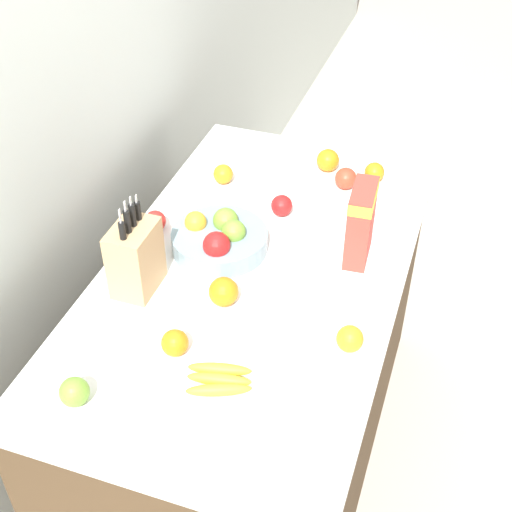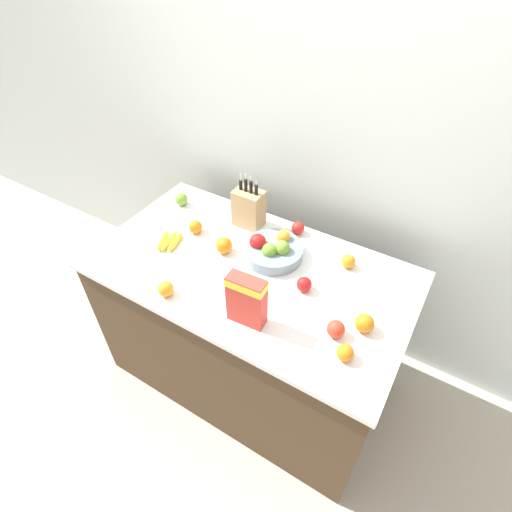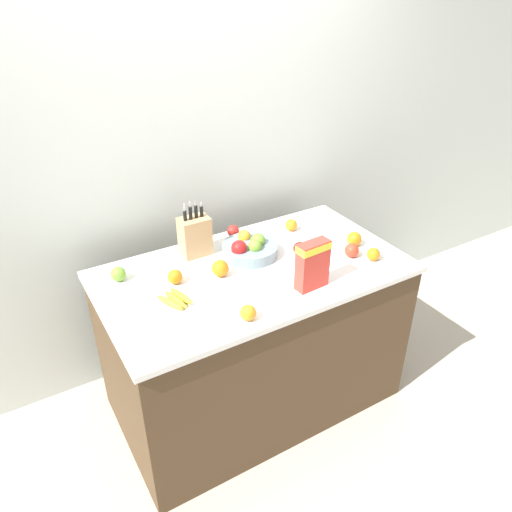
# 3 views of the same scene
# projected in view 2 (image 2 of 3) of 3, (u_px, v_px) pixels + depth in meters

# --- Properties ---
(ground_plane) EXTENTS (14.00, 14.00, 0.00)m
(ground_plane) POSITION_uv_depth(u_px,v_px,m) (251.00, 370.00, 2.55)
(ground_plane) COLOR #B2A899
(wall_back) EXTENTS (9.00, 0.06, 2.60)m
(wall_back) POSITION_uv_depth(u_px,v_px,m) (314.00, 140.00, 2.09)
(wall_back) COLOR silver
(wall_back) RESTS_ON ground_plane
(counter) EXTENTS (1.57, 0.87, 0.91)m
(counter) POSITION_uv_depth(u_px,v_px,m) (250.00, 326.00, 2.25)
(counter) COLOR #4C3823
(counter) RESTS_ON ground_plane
(knife_block) EXTENTS (0.16, 0.11, 0.31)m
(knife_block) POSITION_uv_depth(u_px,v_px,m) (249.00, 208.00, 2.13)
(knife_block) COLOR tan
(knife_block) RESTS_ON counter
(cereal_box) EXTENTS (0.17, 0.08, 0.24)m
(cereal_box) POSITION_uv_depth(u_px,v_px,m) (247.00, 299.00, 1.62)
(cereal_box) COLOR red
(cereal_box) RESTS_ON counter
(fruit_bowl) EXTENTS (0.30, 0.30, 0.12)m
(fruit_bowl) POSITION_uv_depth(u_px,v_px,m) (273.00, 250.00, 1.98)
(fruit_bowl) COLOR gray
(fruit_bowl) RESTS_ON counter
(banana_bunch) EXTENTS (0.14, 0.19, 0.03)m
(banana_bunch) POSITION_uv_depth(u_px,v_px,m) (169.00, 241.00, 2.07)
(banana_bunch) COLOR yellow
(banana_bunch) RESTS_ON counter
(apple_rear) EXTENTS (0.07, 0.07, 0.07)m
(apple_rear) POSITION_uv_depth(u_px,v_px,m) (298.00, 228.00, 2.12)
(apple_rear) COLOR red
(apple_rear) RESTS_ON counter
(apple_middle) EXTENTS (0.07, 0.07, 0.07)m
(apple_middle) POSITION_uv_depth(u_px,v_px,m) (304.00, 284.00, 1.81)
(apple_middle) COLOR red
(apple_middle) RESTS_ON counter
(apple_leftmost) EXTENTS (0.08, 0.08, 0.08)m
(apple_leftmost) POSITION_uv_depth(u_px,v_px,m) (336.00, 329.00, 1.62)
(apple_leftmost) COLOR red
(apple_leftmost) RESTS_ON counter
(apple_front) EXTENTS (0.07, 0.07, 0.07)m
(apple_front) POSITION_uv_depth(u_px,v_px,m) (181.00, 199.00, 2.31)
(apple_front) COLOR #6B9E33
(apple_front) RESTS_ON counter
(orange_mid_left) EXTENTS (0.08, 0.08, 0.08)m
(orange_mid_left) POSITION_uv_depth(u_px,v_px,m) (224.00, 246.00, 2.00)
(orange_mid_left) COLOR orange
(orange_mid_left) RESTS_ON counter
(orange_by_cereal) EXTENTS (0.07, 0.07, 0.07)m
(orange_by_cereal) POSITION_uv_depth(u_px,v_px,m) (345.00, 353.00, 1.54)
(orange_by_cereal) COLOR orange
(orange_by_cereal) RESTS_ON counter
(orange_front_right) EXTENTS (0.08, 0.08, 0.08)m
(orange_front_right) POSITION_uv_depth(u_px,v_px,m) (365.00, 323.00, 1.64)
(orange_front_right) COLOR orange
(orange_front_right) RESTS_ON counter
(orange_front_center) EXTENTS (0.07, 0.07, 0.07)m
(orange_front_center) POSITION_uv_depth(u_px,v_px,m) (348.00, 261.00, 1.93)
(orange_front_center) COLOR orange
(orange_front_center) RESTS_ON counter
(orange_mid_right) EXTENTS (0.07, 0.07, 0.07)m
(orange_mid_right) POSITION_uv_depth(u_px,v_px,m) (166.00, 289.00, 1.79)
(orange_mid_right) COLOR orange
(orange_mid_right) RESTS_ON counter
(orange_front_left) EXTENTS (0.07, 0.07, 0.07)m
(orange_front_left) POSITION_uv_depth(u_px,v_px,m) (196.00, 227.00, 2.12)
(orange_front_left) COLOR orange
(orange_front_left) RESTS_ON counter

